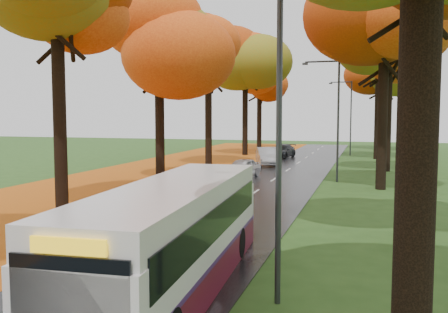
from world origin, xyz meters
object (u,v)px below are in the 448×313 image
at_px(streetlamp_near, 268,104).
at_px(streetlamp_mid, 334,110).
at_px(car_white, 242,168).
at_px(car_dark, 282,151).
at_px(bus, 175,234).
at_px(car_silver, 267,156).
at_px(streetlamp_far, 349,112).

height_order(streetlamp_near, streetlamp_mid, same).
distance_m(car_white, car_dark, 16.67).
height_order(streetlamp_near, car_dark, streetlamp_near).
relative_size(streetlamp_near, bus, 0.77).
xyz_separation_m(streetlamp_mid, car_white, (-6.30, 0.35, -4.01)).
xyz_separation_m(streetlamp_near, car_silver, (-6.30, 31.17, -3.91)).
relative_size(bus, car_silver, 2.24).
bearing_deg(car_silver, car_dark, 72.00).
height_order(streetlamp_mid, car_silver, streetlamp_mid).
height_order(streetlamp_far, bus, streetlamp_far).
height_order(car_silver, car_dark, car_silver).
distance_m(streetlamp_near, streetlamp_far, 44.00).
xyz_separation_m(streetlamp_mid, streetlamp_far, (0.00, 22.00, 0.00)).
relative_size(streetlamp_near, car_silver, 1.72).
relative_size(streetlamp_mid, streetlamp_far, 1.00).
bearing_deg(bus, car_dark, 92.27).
height_order(streetlamp_far, car_dark, streetlamp_far).
distance_m(streetlamp_far, car_dark, 8.98).
bearing_deg(car_silver, car_white, -108.00).
xyz_separation_m(streetlamp_mid, bus, (-2.42, -21.86, -3.26)).
height_order(streetlamp_mid, bus, streetlamp_mid).
height_order(streetlamp_near, streetlamp_far, same).
bearing_deg(streetlamp_near, streetlamp_far, 90.00).
xyz_separation_m(streetlamp_far, car_silver, (-6.30, -12.83, -3.91)).
distance_m(streetlamp_far, car_silver, 14.82).
height_order(streetlamp_near, bus, streetlamp_near).
height_order(bus, car_white, bus).
bearing_deg(streetlamp_far, streetlamp_near, -90.00).
bearing_deg(car_dark, streetlamp_mid, -61.23).
height_order(streetlamp_far, car_white, streetlamp_far).
relative_size(bus, car_white, 2.68).
xyz_separation_m(bus, car_white, (-3.88, 22.21, -0.75)).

